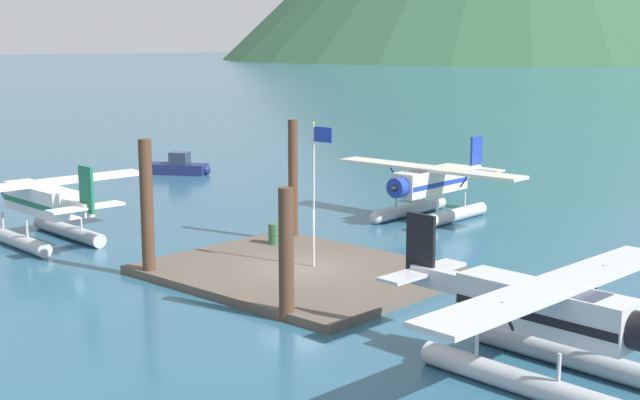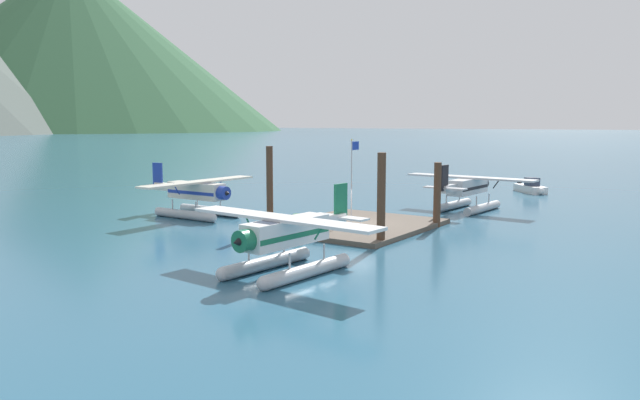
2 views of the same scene
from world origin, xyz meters
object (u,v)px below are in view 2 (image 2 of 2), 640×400
(seaplane_cream_bow_left, at_px, (197,196))
(boat_white_open_se, at_px, (531,188))
(fuel_drum, at_px, (297,221))
(flagpole, at_px, (353,170))
(seaplane_white_port_aft, at_px, (286,240))
(seaplane_silver_stbd_aft, at_px, (468,191))

(seaplane_cream_bow_left, xyz_separation_m, boat_white_open_se, (29.82, -16.05, -1.09))
(fuel_drum, bearing_deg, boat_white_open_se, -11.21)
(flagpole, relative_size, seaplane_white_port_aft, 0.53)
(seaplane_cream_bow_left, bearing_deg, boat_white_open_se, -28.28)
(fuel_drum, xyz_separation_m, seaplane_cream_bow_left, (1.02, 9.93, 0.84))
(flagpole, relative_size, boat_white_open_se, 1.35)
(seaplane_cream_bow_left, bearing_deg, seaplane_silver_stbd_aft, -46.95)
(fuel_drum, distance_m, seaplane_silver_stbd_aft, 16.31)
(fuel_drum, bearing_deg, flagpole, -23.35)
(seaplane_cream_bow_left, height_order, seaplane_silver_stbd_aft, same)
(fuel_drum, xyz_separation_m, seaplane_silver_stbd_aft, (15.36, -5.42, 0.84))
(flagpole, height_order, boat_white_open_se, flagpole)
(flagpole, bearing_deg, seaplane_silver_stbd_aft, -18.06)
(seaplane_white_port_aft, bearing_deg, flagpole, 18.00)
(seaplane_white_port_aft, distance_m, seaplane_silver_stbd_aft, 24.14)
(boat_white_open_se, bearing_deg, seaplane_white_port_aft, 179.56)
(fuel_drum, bearing_deg, seaplane_white_port_aft, -146.52)
(seaplane_white_port_aft, bearing_deg, seaplane_cream_bow_left, 58.09)
(seaplane_cream_bow_left, relative_size, seaplane_silver_stbd_aft, 0.99)
(flagpole, bearing_deg, seaplane_white_port_aft, -162.00)
(flagpole, height_order, seaplane_white_port_aft, flagpole)
(seaplane_white_port_aft, bearing_deg, boat_white_open_se, -0.44)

